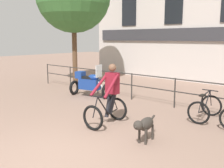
# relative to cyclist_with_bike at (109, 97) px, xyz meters

# --- Properties ---
(ground_plane) EXTENTS (60.00, 60.00, 0.00)m
(ground_plane) POSITION_rel_cyclist_with_bike_xyz_m (0.55, -2.39, -0.76)
(ground_plane) COLOR #8E7060
(canal_railing) EXTENTS (15.05, 0.05, 1.05)m
(canal_railing) POSITION_rel_cyclist_with_bike_xyz_m (0.55, 2.81, -0.05)
(canal_railing) COLOR #2D2B28
(canal_railing) RESTS_ON ground_plane
(cyclist_with_bike) EXTENTS (0.77, 1.22, 1.70)m
(cyclist_with_bike) POSITION_rel_cyclist_with_bike_xyz_m (0.00, 0.00, 0.00)
(cyclist_with_bike) COLOR black
(cyclist_with_bike) RESTS_ON ground_plane
(dog) EXTENTS (0.33, 1.02, 0.62)m
(dog) POSITION_rel_cyclist_with_bike_xyz_m (1.54, -0.46, -0.34)
(dog) COLOR #332D28
(dog) RESTS_ON ground_plane
(parked_motorcycle) EXTENTS (1.80, 0.97, 1.35)m
(parked_motorcycle) POSITION_rel_cyclist_with_bike_xyz_m (-2.96, 2.07, -0.20)
(parked_motorcycle) COLOR black
(parked_motorcycle) RESTS_ON ground_plane
(parked_bicycle_near_lamp) EXTENTS (0.70, 1.13, 0.86)m
(parked_bicycle_near_lamp) POSITION_rel_cyclist_with_bike_xyz_m (1.91, 2.16, -0.41)
(parked_bicycle_near_lamp) COLOR black
(parked_bicycle_near_lamp) RESTS_ON ground_plane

